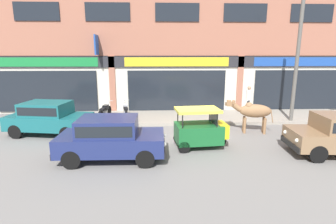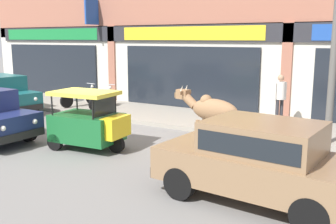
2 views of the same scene
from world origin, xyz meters
name	(u,v)px [view 2 (image 2 of 2)]	position (x,y,z in m)	size (l,w,h in m)	color
ground_plane	(99,139)	(0.00, 0.00, 0.00)	(90.00, 90.00, 0.00)	slate
sidewalk	(168,115)	(0.00, 3.75, 0.07)	(19.00, 3.10, 0.14)	gray
cow	(212,110)	(3.10, 0.91, 1.01)	(2.13, 0.81, 1.61)	#936B47
car_1	(259,157)	(5.33, -1.84, 0.81)	(3.69, 1.83, 1.46)	black
auto_rickshaw	(89,124)	(0.45, -0.86, 0.66)	(2.04, 1.32, 1.52)	black
motorcycle_0	(80,96)	(-3.97, 3.32, 0.53)	(0.59, 1.80, 0.88)	black
motorcycle_1	(102,98)	(-2.89, 3.46, 0.53)	(0.57, 1.80, 0.88)	black
pedestrian	(280,94)	(4.00, 4.05, 1.13)	(0.32, 0.44, 1.60)	#2D2D33
utility_pole	(336,27)	(5.74, 2.50, 3.14)	(0.18, 0.18, 5.99)	#595651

